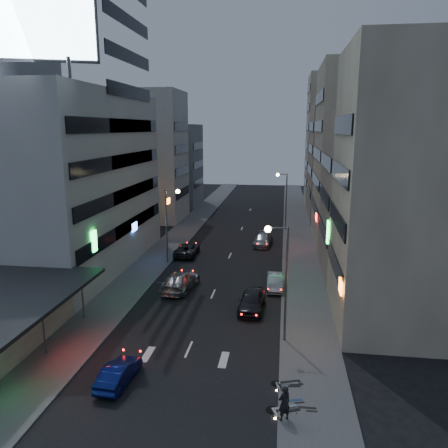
% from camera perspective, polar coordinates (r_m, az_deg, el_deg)
% --- Properties ---
extents(ground, '(180.00, 180.00, 0.00)m').
position_cam_1_polar(ground, '(26.91, -6.60, -19.99)').
color(ground, black).
rests_on(ground, ground).
extents(sidewalk_left, '(4.00, 120.00, 0.12)m').
position_cam_1_polar(sidewalk_left, '(55.66, -6.90, -2.56)').
color(sidewalk_left, '#4C4C4F').
rests_on(sidewalk_left, ground).
extents(sidewalk_right, '(4.00, 120.00, 0.12)m').
position_cam_1_polar(sidewalk_right, '(53.91, 9.80, -3.15)').
color(sidewalk_right, '#4C4C4F').
rests_on(sidewalk_right, ground).
extents(white_building, '(14.00, 24.00, 18.00)m').
position_cam_1_polar(white_building, '(48.12, -20.75, 5.21)').
color(white_building, '#BCBBB7').
rests_on(white_building, ground).
extents(shophouse_near, '(10.00, 11.00, 20.00)m').
position_cam_1_polar(shophouse_near, '(33.94, 23.32, 3.99)').
color(shophouse_near, beige).
rests_on(shophouse_near, ground).
extents(shophouse_mid, '(11.00, 12.00, 16.00)m').
position_cam_1_polar(shophouse_mid, '(45.40, 19.99, 3.60)').
color(shophouse_mid, gray).
rests_on(shophouse_mid, ground).
extents(shophouse_far, '(10.00, 14.00, 22.00)m').
position_cam_1_polar(shophouse_far, '(57.73, 17.10, 8.54)').
color(shophouse_far, beige).
rests_on(shophouse_far, ground).
extents(far_left_a, '(11.00, 10.00, 20.00)m').
position_cam_1_polar(far_left_a, '(70.43, -9.96, 8.70)').
color(far_left_a, '#BCBBB7').
rests_on(far_left_a, ground).
extents(far_left_b, '(12.00, 10.00, 15.00)m').
position_cam_1_polar(far_left_b, '(83.18, -7.48, 7.60)').
color(far_left_b, slate).
rests_on(far_left_b, ground).
extents(far_right_a, '(11.00, 12.00, 18.00)m').
position_cam_1_polar(far_right_a, '(72.75, 15.58, 7.75)').
color(far_right_a, gray).
rests_on(far_right_a, ground).
extents(far_right_b, '(12.00, 12.00, 24.00)m').
position_cam_1_polar(far_right_b, '(86.54, 14.83, 10.47)').
color(far_right_b, beige).
rests_on(far_right_b, ground).
extents(billboard, '(9.52, 3.75, 6.20)m').
position_cam_1_polar(billboard, '(37.82, -24.32, 22.49)').
color(billboard, '#595B60').
rests_on(billboard, white_building).
extents(street_lamp_right_near, '(1.60, 0.44, 8.02)m').
position_cam_1_polar(street_lamp_right_near, '(29.35, 7.42, -5.58)').
color(street_lamp_right_near, '#595B60').
rests_on(street_lamp_right_near, sidewalk_right).
extents(street_lamp_left, '(1.60, 0.44, 8.02)m').
position_cam_1_polar(street_lamp_left, '(46.40, -7.07, 1.13)').
color(street_lamp_left, '#595B60').
rests_on(street_lamp_left, sidewalk_left).
extents(street_lamp_right_far, '(1.60, 0.44, 8.02)m').
position_cam_1_polar(street_lamp_right_far, '(62.58, 7.80, 4.04)').
color(street_lamp_right_far, '#595B60').
rests_on(street_lamp_right_far, sidewalk_right).
extents(parked_car_right_near, '(2.12, 4.84, 1.62)m').
position_cam_1_polar(parked_car_right_near, '(35.69, 3.65, -9.95)').
color(parked_car_right_near, black).
rests_on(parked_car_right_near, ground).
extents(parked_car_right_mid, '(1.51, 4.14, 1.36)m').
position_cam_1_polar(parked_car_right_mid, '(40.36, 6.71, -7.51)').
color(parked_car_right_mid, '#ACAFB4').
rests_on(parked_car_right_mid, ground).
extents(parked_car_left, '(2.52, 5.22, 1.43)m').
position_cam_1_polar(parked_car_left, '(50.45, -4.86, -3.32)').
color(parked_car_left, '#2B2A30').
rests_on(parked_car_left, ground).
extents(parked_car_right_far, '(2.48, 5.11, 1.43)m').
position_cam_1_polar(parked_car_right_far, '(54.71, 5.13, -2.08)').
color(parked_car_right_far, gray).
rests_on(parked_car_right_far, ground).
extents(road_car_blue, '(1.62, 3.96, 1.28)m').
position_cam_1_polar(road_car_blue, '(27.13, -13.59, -18.41)').
color(road_car_blue, navy).
rests_on(road_car_blue, ground).
extents(road_car_silver, '(2.94, 5.91, 1.65)m').
position_cam_1_polar(road_car_silver, '(40.10, -5.73, -7.40)').
color(road_car_silver, '#A3A5AB').
rests_on(road_car_silver, ground).
extents(person, '(0.81, 0.74, 1.86)m').
position_cam_1_polar(person, '(23.58, 7.87, -22.17)').
color(person, black).
rests_on(person, sidewalk_right).
extents(scooter_black_a, '(0.55, 1.61, 0.98)m').
position_cam_1_polar(scooter_black_a, '(24.92, 12.06, -21.45)').
color(scooter_black_a, black).
rests_on(scooter_black_a, sidewalk_right).
extents(scooter_silver_a, '(1.43, 2.16, 1.26)m').
position_cam_1_polar(scooter_silver_a, '(24.89, 9.41, -21.00)').
color(scooter_silver_a, '#97979E').
rests_on(scooter_silver_a, sidewalk_right).
extents(scooter_blue, '(0.94, 1.67, 0.97)m').
position_cam_1_polar(scooter_blue, '(25.45, 10.20, -20.59)').
color(scooter_blue, navy).
rests_on(scooter_blue, sidewalk_right).
extents(scooter_black_b, '(1.30, 2.13, 1.24)m').
position_cam_1_polar(scooter_black_b, '(26.89, 9.87, -18.29)').
color(scooter_black_b, black).
rests_on(scooter_black_b, sidewalk_right).
extents(scooter_silver_b, '(0.95, 2.00, 1.18)m').
position_cam_1_polar(scooter_silver_b, '(26.70, 9.72, -18.59)').
color(scooter_silver_b, '#96999D').
rests_on(scooter_silver_b, sidewalk_right).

